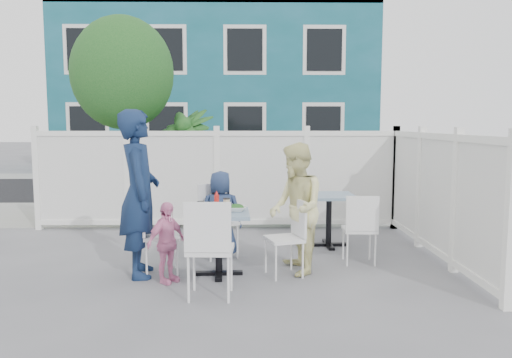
{
  "coord_description": "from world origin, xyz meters",
  "views": [
    {
      "loc": [
        0.61,
        -5.63,
        1.73
      ],
      "look_at": [
        0.7,
        0.32,
        1.06
      ],
      "focal_mm": 35.0,
      "sensor_mm": 36.0,
      "label": 1
    }
  ],
  "objects_px": {
    "utility_cabinet": "(95,181)",
    "woman": "(296,208)",
    "chair_near": "(209,242)",
    "boy": "(221,214)",
    "chair_back": "(217,214)",
    "chair_left": "(154,228)",
    "main_table": "(219,226)",
    "chair_right": "(290,231)",
    "spare_table": "(329,206)",
    "man": "(139,193)",
    "toddler": "(166,242)"
  },
  "relations": [
    {
      "from": "utility_cabinet",
      "to": "woman",
      "type": "distance_m",
      "value": 5.34
    },
    {
      "from": "main_table",
      "to": "toddler",
      "type": "distance_m",
      "value": 0.62
    },
    {
      "from": "chair_back",
      "to": "man",
      "type": "bearing_deg",
      "value": 20.65
    },
    {
      "from": "boy",
      "to": "woman",
      "type": "bearing_deg",
      "value": 138.56
    },
    {
      "from": "chair_near",
      "to": "chair_right",
      "type": "bearing_deg",
      "value": 45.11
    },
    {
      "from": "chair_near",
      "to": "man",
      "type": "distance_m",
      "value": 1.23
    },
    {
      "from": "main_table",
      "to": "man",
      "type": "distance_m",
      "value": 0.96
    },
    {
      "from": "chair_near",
      "to": "woman",
      "type": "relative_size",
      "value": 0.65
    },
    {
      "from": "utility_cabinet",
      "to": "chair_right",
      "type": "distance_m",
      "value": 5.36
    },
    {
      "from": "chair_near",
      "to": "boy",
      "type": "distance_m",
      "value": 1.61
    },
    {
      "from": "chair_back",
      "to": "man",
      "type": "distance_m",
      "value": 1.22
    },
    {
      "from": "main_table",
      "to": "spare_table",
      "type": "height_order",
      "value": "spare_table"
    },
    {
      "from": "main_table",
      "to": "chair_near",
      "type": "xyz_separation_m",
      "value": [
        -0.04,
        -0.8,
        0.01
      ]
    },
    {
      "from": "utility_cabinet",
      "to": "chair_right",
      "type": "xyz_separation_m",
      "value": [
        3.46,
        -4.09,
        -0.1
      ]
    },
    {
      "from": "chair_back",
      "to": "boy",
      "type": "xyz_separation_m",
      "value": [
        0.05,
        -0.03,
        0.01
      ]
    },
    {
      "from": "utility_cabinet",
      "to": "chair_left",
      "type": "xyz_separation_m",
      "value": [
        1.91,
        -4.04,
        -0.07
      ]
    },
    {
      "from": "chair_left",
      "to": "chair_right",
      "type": "distance_m",
      "value": 1.55
    },
    {
      "from": "toddler",
      "to": "man",
      "type": "bearing_deg",
      "value": 89.0
    },
    {
      "from": "chair_left",
      "to": "chair_right",
      "type": "bearing_deg",
      "value": 77.08
    },
    {
      "from": "utility_cabinet",
      "to": "spare_table",
      "type": "height_order",
      "value": "utility_cabinet"
    },
    {
      "from": "chair_back",
      "to": "man",
      "type": "relative_size",
      "value": 0.5
    },
    {
      "from": "spare_table",
      "to": "toddler",
      "type": "height_order",
      "value": "toddler"
    },
    {
      "from": "main_table",
      "to": "spare_table",
      "type": "xyz_separation_m",
      "value": [
        1.47,
        1.32,
        0.0
      ]
    },
    {
      "from": "main_table",
      "to": "utility_cabinet",
      "type": "bearing_deg",
      "value": 122.95
    },
    {
      "from": "toddler",
      "to": "chair_right",
      "type": "bearing_deg",
      "value": -41.57
    },
    {
      "from": "chair_right",
      "to": "woman",
      "type": "distance_m",
      "value": 0.27
    },
    {
      "from": "spare_table",
      "to": "chair_back",
      "type": "xyz_separation_m",
      "value": [
        -1.54,
        -0.48,
        -0.02
      ]
    },
    {
      "from": "chair_right",
      "to": "chair_back",
      "type": "height_order",
      "value": "chair_back"
    },
    {
      "from": "chair_near",
      "to": "toddler",
      "type": "xyz_separation_m",
      "value": [
        -0.5,
        0.54,
        -0.13
      ]
    },
    {
      "from": "main_table",
      "to": "toddler",
      "type": "xyz_separation_m",
      "value": [
        -0.55,
        -0.26,
        -0.12
      ]
    },
    {
      "from": "woman",
      "to": "boy",
      "type": "height_order",
      "value": "woman"
    },
    {
      "from": "utility_cabinet",
      "to": "boy",
      "type": "height_order",
      "value": "utility_cabinet"
    },
    {
      "from": "chair_left",
      "to": "man",
      "type": "xyz_separation_m",
      "value": [
        -0.15,
        -0.03,
        0.41
      ]
    },
    {
      "from": "chair_back",
      "to": "boy",
      "type": "relative_size",
      "value": 0.84
    },
    {
      "from": "man",
      "to": "boy",
      "type": "xyz_separation_m",
      "value": [
        0.87,
        0.79,
        -0.38
      ]
    },
    {
      "from": "spare_table",
      "to": "chair_near",
      "type": "distance_m",
      "value": 2.61
    },
    {
      "from": "main_table",
      "to": "chair_back",
      "type": "relative_size",
      "value": 0.78
    },
    {
      "from": "utility_cabinet",
      "to": "spare_table",
      "type": "relative_size",
      "value": 1.64
    },
    {
      "from": "chair_left",
      "to": "chair_near",
      "type": "height_order",
      "value": "chair_near"
    },
    {
      "from": "chair_right",
      "to": "utility_cabinet",
      "type": "bearing_deg",
      "value": 22.9
    },
    {
      "from": "chair_near",
      "to": "woman",
      "type": "bearing_deg",
      "value": 45.73
    },
    {
      "from": "utility_cabinet",
      "to": "chair_back",
      "type": "distance_m",
      "value": 4.14
    },
    {
      "from": "main_table",
      "to": "toddler",
      "type": "height_order",
      "value": "toddler"
    },
    {
      "from": "chair_right",
      "to": "chair_left",
      "type": "bearing_deg",
      "value": 70.61
    },
    {
      "from": "woman",
      "to": "boy",
      "type": "bearing_deg",
      "value": -137.24
    },
    {
      "from": "utility_cabinet",
      "to": "chair_left",
      "type": "height_order",
      "value": "utility_cabinet"
    },
    {
      "from": "chair_right",
      "to": "man",
      "type": "distance_m",
      "value": 1.76
    },
    {
      "from": "chair_right",
      "to": "boy",
      "type": "relative_size",
      "value": 0.77
    },
    {
      "from": "utility_cabinet",
      "to": "chair_near",
      "type": "bearing_deg",
      "value": -54.91
    },
    {
      "from": "utility_cabinet",
      "to": "man",
      "type": "bearing_deg",
      "value": -59.59
    }
  ]
}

